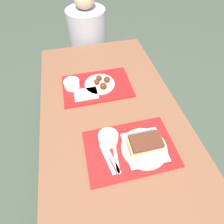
{
  "coord_description": "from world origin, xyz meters",
  "views": [
    {
      "loc": [
        -0.15,
        -0.6,
        1.57
      ],
      "look_at": [
        -0.0,
        0.01,
        0.78
      ],
      "focal_mm": 28.0,
      "sensor_mm": 36.0,
      "label": 1
    }
  ],
  "objects_px": {
    "bowl_coleslaw_near": "(108,138)",
    "person_seated_across": "(88,35)",
    "tray_far": "(97,86)",
    "brisket_sandwich_plate": "(145,145)",
    "wings_plate_far": "(101,83)",
    "bowl_coleslaw_far": "(72,84)",
    "tray_near": "(130,149)"
  },
  "relations": [
    {
      "from": "bowl_coleslaw_near",
      "to": "person_seated_across",
      "type": "distance_m",
      "value": 1.2
    },
    {
      "from": "tray_near",
      "to": "person_seated_across",
      "type": "distance_m",
      "value": 1.26
    },
    {
      "from": "wings_plate_far",
      "to": "person_seated_across",
      "type": "relative_size",
      "value": 0.29
    },
    {
      "from": "brisket_sandwich_plate",
      "to": "person_seated_across",
      "type": "relative_size",
      "value": 0.34
    },
    {
      "from": "brisket_sandwich_plate",
      "to": "bowl_coleslaw_far",
      "type": "xyz_separation_m",
      "value": [
        -0.32,
        0.54,
        -0.0
      ]
    },
    {
      "from": "tray_far",
      "to": "person_seated_across",
      "type": "bearing_deg",
      "value": 86.64
    },
    {
      "from": "tray_far",
      "to": "bowl_coleslaw_far",
      "type": "distance_m",
      "value": 0.17
    },
    {
      "from": "bowl_coleslaw_near",
      "to": "brisket_sandwich_plate",
      "type": "bearing_deg",
      "value": -27.25
    },
    {
      "from": "bowl_coleslaw_far",
      "to": "tray_far",
      "type": "bearing_deg",
      "value": -9.45
    },
    {
      "from": "bowl_coleslaw_near",
      "to": "brisket_sandwich_plate",
      "type": "height_order",
      "value": "brisket_sandwich_plate"
    },
    {
      "from": "tray_near",
      "to": "tray_far",
      "type": "bearing_deg",
      "value": 99.44
    },
    {
      "from": "bowl_coleslaw_near",
      "to": "bowl_coleslaw_far",
      "type": "height_order",
      "value": "same"
    },
    {
      "from": "tray_near",
      "to": "tray_far",
      "type": "height_order",
      "value": "same"
    },
    {
      "from": "brisket_sandwich_plate",
      "to": "wings_plate_far",
      "type": "xyz_separation_m",
      "value": [
        -0.12,
        0.52,
        -0.02
      ]
    },
    {
      "from": "tray_near",
      "to": "bowl_coleslaw_far",
      "type": "height_order",
      "value": "bowl_coleslaw_far"
    },
    {
      "from": "tray_near",
      "to": "bowl_coleslaw_far",
      "type": "distance_m",
      "value": 0.58
    },
    {
      "from": "brisket_sandwich_plate",
      "to": "bowl_coleslaw_far",
      "type": "relative_size",
      "value": 2.28
    },
    {
      "from": "wings_plate_far",
      "to": "person_seated_across",
      "type": "bearing_deg",
      "value": 88.73
    },
    {
      "from": "bowl_coleslaw_near",
      "to": "person_seated_across",
      "type": "relative_size",
      "value": 0.15
    },
    {
      "from": "tray_far",
      "to": "wings_plate_far",
      "type": "distance_m",
      "value": 0.04
    },
    {
      "from": "brisket_sandwich_plate",
      "to": "person_seated_across",
      "type": "xyz_separation_m",
      "value": [
        -0.11,
        1.28,
        -0.07
      ]
    },
    {
      "from": "tray_far",
      "to": "person_seated_across",
      "type": "relative_size",
      "value": 0.66
    },
    {
      "from": "tray_far",
      "to": "brisket_sandwich_plate",
      "type": "height_order",
      "value": "brisket_sandwich_plate"
    },
    {
      "from": "person_seated_across",
      "to": "tray_near",
      "type": "bearing_deg",
      "value": -88.25
    },
    {
      "from": "brisket_sandwich_plate",
      "to": "person_seated_across",
      "type": "bearing_deg",
      "value": 94.81
    },
    {
      "from": "bowl_coleslaw_near",
      "to": "wings_plate_far",
      "type": "bearing_deg",
      "value": 84.19
    },
    {
      "from": "tray_far",
      "to": "bowl_coleslaw_near",
      "type": "bearing_deg",
      "value": -92.16
    },
    {
      "from": "bowl_coleslaw_near",
      "to": "bowl_coleslaw_far",
      "type": "distance_m",
      "value": 0.48
    },
    {
      "from": "person_seated_across",
      "to": "bowl_coleslaw_near",
      "type": "bearing_deg",
      "value": -92.93
    },
    {
      "from": "brisket_sandwich_plate",
      "to": "tray_near",
      "type": "bearing_deg",
      "value": 165.92
    },
    {
      "from": "tray_far",
      "to": "wings_plate_far",
      "type": "height_order",
      "value": "wings_plate_far"
    },
    {
      "from": "bowl_coleslaw_far",
      "to": "wings_plate_far",
      "type": "xyz_separation_m",
      "value": [
        0.19,
        -0.03,
        -0.01
      ]
    }
  ]
}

